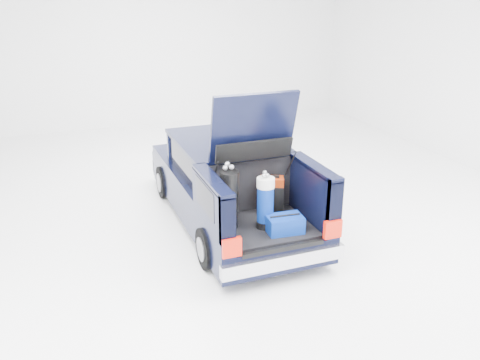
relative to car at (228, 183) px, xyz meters
name	(u,v)px	position (x,y,z in m)	size (l,w,h in m)	color
ground	(230,221)	(0.00, -0.11, -0.67)	(14.00, 14.00, 0.00)	white
car	(228,183)	(0.00, 0.00, 0.00)	(1.87, 4.65, 2.47)	black
red_suitcase	(272,195)	(0.29, -1.19, 0.20)	(0.41, 0.36, 0.59)	#731C03
black_golf_bag	(229,199)	(-0.50, -1.49, 0.37)	(0.31, 0.35, 0.97)	black
blue_golf_bag	(265,202)	(-0.01, -1.65, 0.31)	(0.33, 0.33, 0.85)	black
blue_duffel	(285,224)	(0.19, -1.88, 0.05)	(0.53, 0.37, 0.26)	navy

